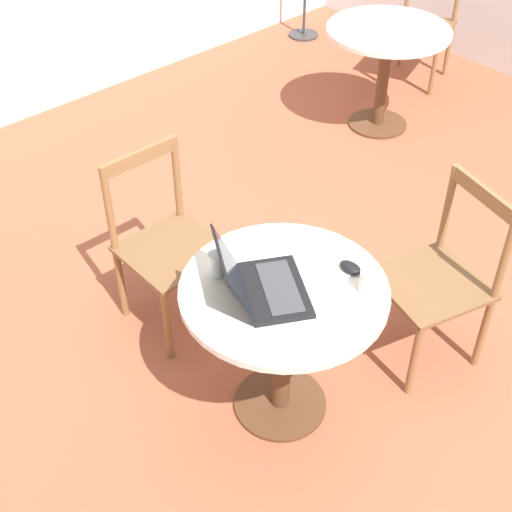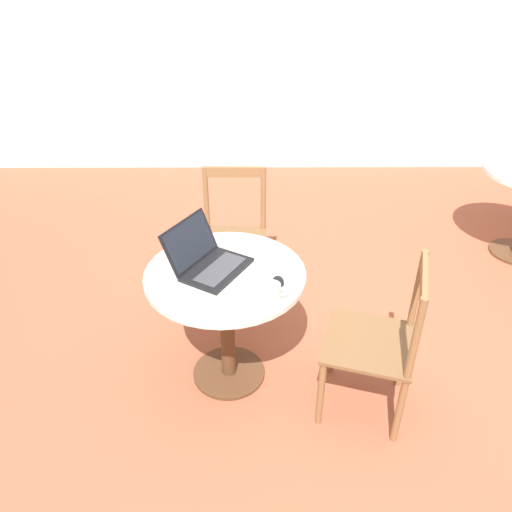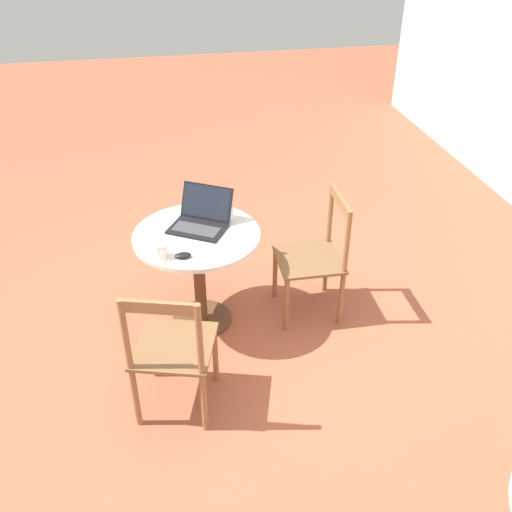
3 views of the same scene
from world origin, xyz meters
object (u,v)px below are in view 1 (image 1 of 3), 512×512
at_px(chair_mid_right, 423,23).
at_px(drinking_glass, 216,264).
at_px(mug, 371,281).
at_px(chair_near_right, 439,279).
at_px(chair_near_back, 166,244).
at_px(cafe_table_near, 283,316).
at_px(cafe_table_mid, 386,51).
at_px(laptop, 261,284).
at_px(mouse, 350,267).

xyz_separation_m(chair_mid_right, drinking_glass, (-3.25, -1.37, 0.33)).
xyz_separation_m(mug, drinking_glass, (-0.38, 0.47, 0.01)).
xyz_separation_m(chair_near_right, mug, (-0.54, -0.00, 0.32)).
relative_size(chair_near_back, mug, 7.50).
height_order(cafe_table_near, cafe_table_mid, same).
xyz_separation_m(chair_near_right, drinking_glass, (-0.92, 0.47, 0.33)).
bearing_deg(laptop, mouse, -22.43).
distance_m(cafe_table_near, chair_mid_right, 3.50).
bearing_deg(chair_mid_right, drinking_glass, -157.14).
distance_m(cafe_table_mid, drinking_glass, 2.67).
xyz_separation_m(cafe_table_mid, drinking_glass, (-2.43, -1.08, 0.21)).
bearing_deg(chair_near_right, laptop, 162.59).
height_order(cafe_table_near, chair_near_right, chair_near_right).
relative_size(cafe_table_near, chair_near_back, 0.92).
xyz_separation_m(chair_near_back, drinking_glass, (-0.16, -0.57, 0.33)).
bearing_deg(chair_near_back, cafe_table_mid, 12.76).
height_order(chair_mid_right, mouse, chair_mid_right).
height_order(chair_near_right, chair_mid_right, same).
xyz_separation_m(chair_mid_right, mug, (-2.88, -1.85, 0.32)).
bearing_deg(drinking_glass, mug, -51.57).
xyz_separation_m(chair_near_back, chair_mid_right, (3.09, 0.80, 0.00)).
bearing_deg(cafe_table_mid, chair_near_back, -167.24).
distance_m(chair_mid_right, mouse, 3.33).
height_order(cafe_table_mid, chair_mid_right, chair_mid_right).
xyz_separation_m(cafe_table_near, mouse, (0.27, -0.11, 0.17)).
bearing_deg(cafe_table_near, chair_near_back, 88.85).
relative_size(chair_mid_right, mug, 7.50).
relative_size(chair_mid_right, laptop, 1.90).
distance_m(cafe_table_mid, chair_mid_right, 0.88).
bearing_deg(chair_near_right, mug, -179.61).
xyz_separation_m(chair_near_back, chair_near_right, (0.76, -1.04, 0.00)).
xyz_separation_m(cafe_table_near, laptop, (-0.09, 0.04, 0.20)).
height_order(chair_mid_right, laptop, laptop).
xyz_separation_m(laptop, mug, (0.32, -0.27, -0.00)).
relative_size(cafe_table_near, cafe_table_mid, 1.00).
xyz_separation_m(cafe_table_near, chair_near_back, (0.02, 0.81, -0.12)).
height_order(chair_near_back, mug, chair_near_back).
bearing_deg(drinking_glass, mouse, -40.32).
height_order(cafe_table_near, drinking_glass, drinking_glass).
distance_m(cafe_table_mid, chair_near_back, 2.33).
height_order(cafe_table_near, chair_mid_right, chair_mid_right).
bearing_deg(mouse, chair_near_back, 105.27).
relative_size(cafe_table_near, chair_mid_right, 0.92).
bearing_deg(cafe_table_mid, mouse, -144.68).
distance_m(chair_near_right, chair_mid_right, 2.98).
relative_size(mouse, drinking_glass, 0.93).
xyz_separation_m(cafe_table_mid, chair_mid_right, (0.82, 0.29, -0.12)).
bearing_deg(mug, drinking_glass, 128.43).
height_order(mug, drinking_glass, drinking_glass).
height_order(chair_near_back, chair_mid_right, same).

